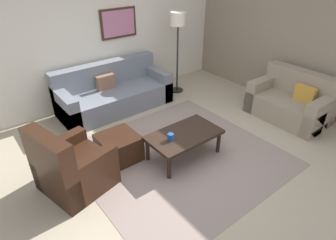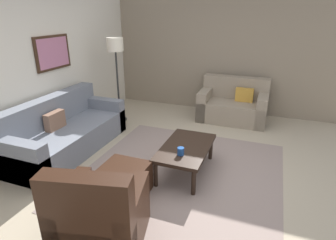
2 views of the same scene
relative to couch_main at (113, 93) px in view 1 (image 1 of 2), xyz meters
name	(u,v)px [view 1 (image 1 of 2)]	position (x,y,z in m)	size (l,w,h in m)	color
ground_plane	(178,156)	(-0.03, -2.09, -0.30)	(8.00, 8.00, 0.00)	tan
rear_partition	(93,33)	(-0.03, 0.51, 1.10)	(6.00, 0.12, 2.80)	silver
stone_feature_panel	(303,35)	(2.97, -2.09, 1.10)	(0.12, 5.20, 2.80)	gray
area_rug	(178,156)	(-0.03, -2.09, -0.29)	(2.85, 2.74, 0.01)	gray
couch_main	(113,93)	(0.00, 0.00, 0.00)	(2.19, 0.92, 0.88)	slate
couch_loveseat	(292,102)	(2.44, -2.44, 0.01)	(0.84, 1.38, 0.88)	gray
armchair_leather	(71,170)	(-1.57, -1.76, 0.01)	(0.96, 0.96, 0.95)	black
ottoman	(119,147)	(-0.76, -1.56, -0.10)	(0.56, 0.56, 0.40)	black
coffee_table	(184,136)	(0.05, -2.12, 0.06)	(1.10, 0.64, 0.41)	black
cup	(171,137)	(-0.22, -2.13, 0.17)	(0.09, 0.09, 0.10)	#1E478C
lamp_standing	(178,27)	(1.51, -0.20, 1.11)	(0.32, 0.32, 1.71)	black
framed_artwork	(119,23)	(0.50, 0.42, 1.23)	(0.78, 0.04, 0.57)	#382316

